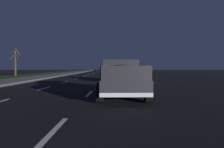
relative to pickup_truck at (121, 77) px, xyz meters
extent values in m
plane|color=black|center=(17.03, 3.50, -0.98)|extent=(144.00, 144.00, 0.00)
cube|color=slate|center=(17.03, 10.95, -0.92)|extent=(108.00, 4.00, 0.12)
cube|color=#1E3819|center=(17.03, 15.95, -0.98)|extent=(108.00, 6.00, 0.01)
cube|color=silver|center=(-5.63, 1.75, -0.98)|extent=(2.40, 0.14, 0.01)
cube|color=silver|center=(0.94, 1.75, -0.98)|extent=(2.40, 0.14, 0.01)
cube|color=silver|center=(6.85, 1.75, -0.98)|extent=(2.40, 0.14, 0.01)
cube|color=silver|center=(13.58, 1.75, -0.98)|extent=(2.40, 0.14, 0.01)
cube|color=silver|center=(19.07, 1.75, -0.98)|extent=(2.40, 0.14, 0.01)
cube|color=silver|center=(25.02, 1.75, -0.98)|extent=(2.40, 0.14, 0.01)
cube|color=silver|center=(31.87, 1.75, -0.98)|extent=(2.40, 0.14, 0.01)
cube|color=silver|center=(38.58, 1.75, -0.98)|extent=(2.40, 0.14, 0.01)
cube|color=silver|center=(43.80, 1.75, -0.98)|extent=(2.40, 0.14, 0.01)
cube|color=silver|center=(49.44, 1.75, -0.98)|extent=(2.40, 0.14, 0.01)
cube|color=silver|center=(54.76, 1.75, -0.98)|extent=(2.40, 0.14, 0.01)
cube|color=silver|center=(60.52, 1.75, -0.98)|extent=(2.40, 0.14, 0.01)
cube|color=silver|center=(66.59, 1.75, -0.98)|extent=(2.40, 0.14, 0.01)
cube|color=silver|center=(3.79, 5.25, -0.98)|extent=(2.40, 0.14, 0.01)
cube|color=silver|center=(9.51, 5.25, -0.98)|extent=(2.40, 0.14, 0.01)
cube|color=silver|center=(15.76, 5.25, -0.98)|extent=(2.40, 0.14, 0.01)
cube|color=silver|center=(22.32, 5.25, -0.98)|extent=(2.40, 0.14, 0.01)
cube|color=silver|center=(27.49, 5.25, -0.98)|extent=(2.40, 0.14, 0.01)
cube|color=silver|center=(33.89, 5.25, -0.98)|extent=(2.40, 0.14, 0.01)
cube|color=silver|center=(39.33, 5.25, -0.98)|extent=(2.40, 0.14, 0.01)
cube|color=silver|center=(46.31, 5.25, -0.98)|extent=(2.40, 0.14, 0.01)
cube|color=silver|center=(52.63, 5.25, -0.98)|extent=(2.40, 0.14, 0.01)
cube|color=silver|center=(59.44, 5.25, -0.98)|extent=(2.40, 0.14, 0.01)
cube|color=silver|center=(65.10, 5.25, -0.98)|extent=(2.40, 0.14, 0.01)
cube|color=silver|center=(17.03, 8.65, -0.98)|extent=(108.00, 0.14, 0.01)
cube|color=#232328|center=(-0.06, 0.00, -0.31)|extent=(5.47, 2.21, 0.60)
cube|color=#232328|center=(1.13, 0.04, 0.44)|extent=(2.23, 1.92, 0.90)
cube|color=#1E2833|center=(0.08, 0.00, 0.49)|extent=(0.10, 1.44, 0.50)
cube|color=#232328|center=(-1.17, 0.89, 0.27)|extent=(3.02, 0.20, 0.56)
cube|color=#232328|center=(-1.10, -0.98, 0.27)|extent=(3.02, 0.20, 0.56)
cube|color=#232328|center=(-2.72, -0.11, 0.27)|extent=(0.15, 1.88, 0.56)
cube|color=silver|center=(-2.72, -0.11, -0.53)|extent=(0.20, 2.00, 0.16)
cube|color=red|center=(-2.74, 0.69, 0.47)|extent=(0.07, 0.14, 0.20)
cube|color=red|center=(-2.67, -0.91, 0.47)|extent=(0.07, 0.14, 0.20)
ellipsoid|color=#4C422D|center=(-1.14, -0.05, 0.31)|extent=(2.65, 1.62, 0.64)
sphere|color=silver|center=(-0.65, 0.33, 0.17)|extent=(0.40, 0.40, 0.40)
sphere|color=beige|center=(-1.72, -0.37, 0.15)|extent=(0.34, 0.34, 0.34)
cylinder|color=black|center=(1.68, 1.07, -0.56)|extent=(0.84, 0.28, 0.84)
cylinder|color=black|center=(1.76, -0.93, -0.56)|extent=(0.84, 0.28, 0.84)
cylinder|color=black|center=(-1.88, 0.93, -0.56)|extent=(0.84, 0.28, 0.84)
cylinder|color=black|center=(-1.80, -1.07, -0.56)|extent=(0.84, 0.28, 0.84)
cube|color=silver|center=(10.91, 0.02, -0.35)|extent=(4.44, 1.89, 0.70)
cube|color=#1E2833|center=(10.66, 0.01, 0.28)|extent=(2.50, 1.63, 0.56)
cylinder|color=black|center=(12.39, 0.95, -0.64)|extent=(0.68, 0.22, 0.68)
cylinder|color=black|center=(12.43, -0.85, -0.64)|extent=(0.68, 0.22, 0.68)
cylinder|color=black|center=(9.40, 0.89, -0.64)|extent=(0.68, 0.22, 0.68)
cylinder|color=black|center=(9.44, -0.91, -0.64)|extent=(0.68, 0.22, 0.68)
cube|color=red|center=(8.76, -0.03, -0.30)|extent=(0.11, 1.51, 0.10)
cylinder|color=#423323|center=(22.88, 16.74, 1.09)|extent=(0.28, 0.28, 4.14)
cylinder|color=#423323|center=(23.12, 16.43, 3.03)|extent=(0.54, 0.71, 1.20)
cylinder|color=#423323|center=(22.51, 16.34, 2.28)|extent=(0.76, 0.93, 1.07)
cylinder|color=#423323|center=(22.79, 17.17, 2.15)|extent=(0.26, 0.93, 1.02)
camera|label=1|loc=(-10.22, 0.31, 0.52)|focal=32.47mm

